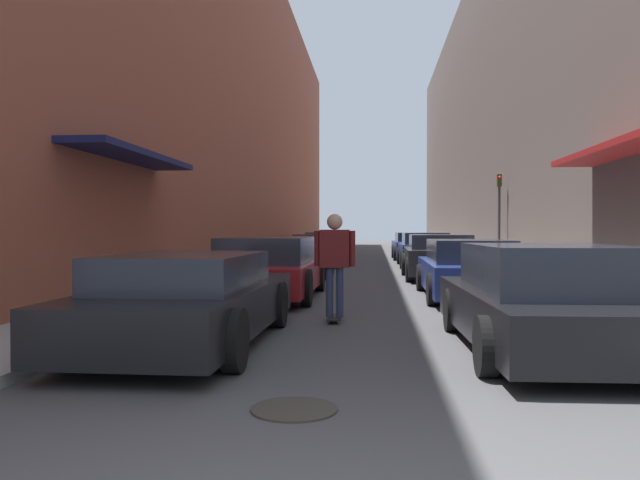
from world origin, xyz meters
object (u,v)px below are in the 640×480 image
parked_car_left_3 (317,250)px  traffic_light (499,209)px  parked_car_left_2 (297,257)px  parked_car_right_2 (439,257)px  parked_car_left_1 (269,268)px  parked_car_right_0 (546,301)px  parked_car_right_1 (467,270)px  skateboarder (335,255)px  manhole_cover (294,409)px  parked_car_right_3 (424,250)px  parked_car_left_4 (324,246)px  parked_car_left_5 (332,243)px  parked_car_left_0 (190,300)px  parked_car_right_4 (414,246)px

parked_car_left_3 → traffic_light: traffic_light is taller
parked_car_left_2 → parked_car_right_2: (4.24, -0.49, 0.04)m
traffic_light → parked_car_left_1: bearing=-123.3°
parked_car_right_0 → parked_car_right_1: (-0.06, 5.78, -0.01)m
parked_car_right_2 → skateboarder: size_ratio=2.49×
parked_car_left_2 → parked_car_left_3: parked_car_left_3 is taller
parked_car_left_3 → parked_car_right_2: bearing=-56.1°
parked_car_left_1 → manhole_cover: (1.58, -8.02, -0.62)m
parked_car_left_1 → manhole_cover: size_ratio=6.87×
parked_car_left_1 → parked_car_right_0: (4.23, -5.44, -0.02)m
parked_car_right_3 → manhole_cover: bearing=-97.5°
parked_car_left_4 → parked_car_right_1: bearing=-75.5°
parked_car_left_3 → parked_car_left_5: bearing=90.8°
parked_car_right_3 → parked_car_right_2: bearing=-90.5°
parked_car_left_3 → parked_car_right_2: 7.43m
parked_car_right_0 → parked_car_right_2: parked_car_right_2 is taller
parked_car_left_3 → parked_car_left_5: 11.20m
traffic_light → parked_car_left_4: bearing=134.8°
skateboarder → parked_car_left_2: bearing=100.7°
parked_car_left_1 → parked_car_left_0: bearing=-90.8°
parked_car_left_5 → parked_car_right_1: size_ratio=0.97×
parked_car_right_4 → skateboarder: skateboarder is taller
parked_car_left_3 → manhole_cover: bearing=-85.3°
parked_car_left_3 → parked_car_right_4: bearing=53.5°
parked_car_left_1 → parked_car_left_2: 5.96m
parked_car_right_0 → traffic_light: (2.53, 15.74, 1.59)m
manhole_cover → traffic_light: size_ratio=0.21×
parked_car_right_4 → manhole_cover: 25.43m
parked_car_left_4 → skateboarder: 20.61m
parked_car_right_1 → parked_car_right_4: 16.93m
parked_car_left_0 → parked_car_right_2: 11.62m
parked_car_left_0 → parked_car_left_2: size_ratio=1.12×
parked_car_left_5 → parked_car_right_2: parked_car_left_5 is taller
parked_car_left_0 → traffic_light: (6.84, 15.68, 1.62)m
parked_car_left_5 → traffic_light: traffic_light is taller
parked_car_left_3 → parked_car_right_3: 4.20m
parked_car_left_3 → parked_car_left_4: parked_car_left_4 is taller
parked_car_left_0 → parked_car_right_2: size_ratio=1.13×
parked_car_left_1 → skateboarder: 3.60m
parked_car_left_5 → manhole_cover: size_ratio=6.49×
parked_car_left_5 → skateboarder: skateboarder is taller
parked_car_left_3 → parked_car_left_1: bearing=-89.8°
parked_car_left_3 → traffic_light: 7.11m
parked_car_right_0 → parked_car_right_3: bearing=90.3°
parked_car_right_0 → skateboarder: (-2.63, 2.24, 0.44)m
parked_car_left_3 → parked_car_left_4: (-0.18, 5.69, 0.02)m
skateboarder → traffic_light: bearing=69.1°
parked_car_left_3 → traffic_light: bearing=-11.1°
parked_car_right_1 → parked_car_right_2: size_ratio=1.11×
parked_car_left_0 → parked_car_left_2: 11.34m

